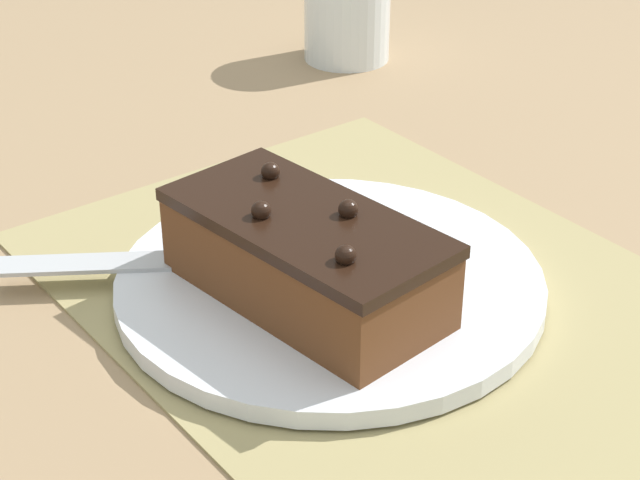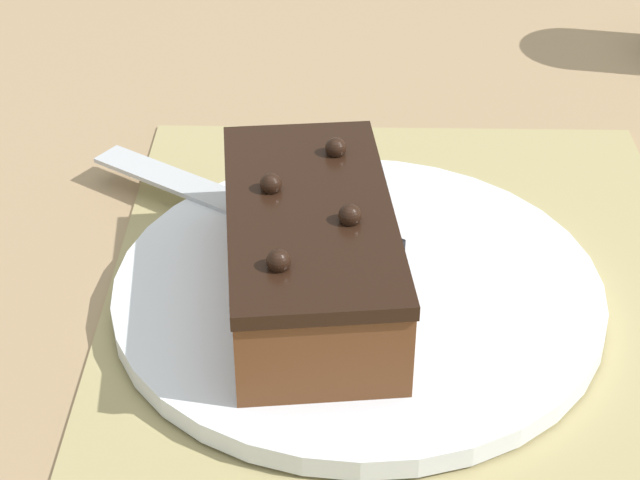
% 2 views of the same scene
% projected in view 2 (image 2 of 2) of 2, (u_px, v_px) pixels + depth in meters
% --- Properties ---
extents(ground_plane, '(3.00, 3.00, 0.00)m').
position_uv_depth(ground_plane, '(407.00, 333.00, 0.58)').
color(ground_plane, '#9E7F5B').
extents(placemat_woven, '(0.46, 0.34, 0.00)m').
position_uv_depth(placemat_woven, '(407.00, 330.00, 0.58)').
color(placemat_woven, tan).
rests_on(placemat_woven, ground_plane).
extents(cake_plate, '(0.27, 0.27, 0.01)m').
position_uv_depth(cake_plate, '(358.00, 291.00, 0.60)').
color(cake_plate, white).
rests_on(cake_plate, placemat_woven).
extents(chocolate_cake, '(0.19, 0.11, 0.07)m').
position_uv_depth(chocolate_cake, '(310.00, 250.00, 0.57)').
color(chocolate_cake, brown).
rests_on(chocolate_cake, cake_plate).
extents(serving_knife, '(0.14, 0.20, 0.01)m').
position_uv_depth(serving_knife, '(290.00, 220.00, 0.64)').
color(serving_knife, black).
rests_on(serving_knife, cake_plate).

